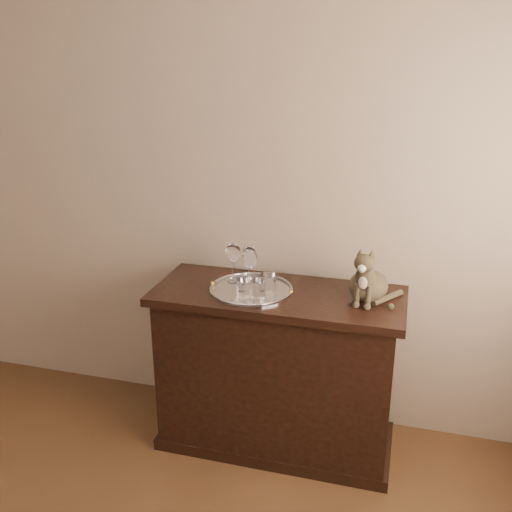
{
  "coord_description": "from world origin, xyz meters",
  "views": [
    {
      "loc": [
        1.16,
        -0.5,
        1.92
      ],
      "look_at": [
        0.49,
        1.95,
        1.02
      ],
      "focal_mm": 40.0,
      "sensor_mm": 36.0,
      "label": 1
    }
  ],
  "objects_px": {
    "cat": "(369,272)",
    "wine_glass_d": "(250,269)",
    "tumbler_c": "(268,283)",
    "sideboard": "(277,370)",
    "wine_glass_b": "(249,264)",
    "wine_glass_a": "(233,262)",
    "tumbler_a": "(258,289)",
    "tumbler_b": "(244,288)",
    "tray": "(251,290)"
  },
  "relations": [
    {
      "from": "wine_glass_b",
      "to": "tumbler_a",
      "type": "distance_m",
      "value": 0.21
    },
    {
      "from": "wine_glass_d",
      "to": "tumbler_c",
      "type": "bearing_deg",
      "value": -12.84
    },
    {
      "from": "tumbler_b",
      "to": "cat",
      "type": "distance_m",
      "value": 0.58
    },
    {
      "from": "tray",
      "to": "tumbler_b",
      "type": "distance_m",
      "value": 0.1
    },
    {
      "from": "wine_glass_a",
      "to": "cat",
      "type": "bearing_deg",
      "value": -3.02
    },
    {
      "from": "tumbler_c",
      "to": "wine_glass_d",
      "type": "bearing_deg",
      "value": 167.16
    },
    {
      "from": "sideboard",
      "to": "wine_glass_a",
      "type": "height_order",
      "value": "wine_glass_a"
    },
    {
      "from": "tumbler_c",
      "to": "cat",
      "type": "relative_size",
      "value": 0.32
    },
    {
      "from": "sideboard",
      "to": "wine_glass_b",
      "type": "height_order",
      "value": "wine_glass_b"
    },
    {
      "from": "sideboard",
      "to": "tumbler_b",
      "type": "xyz_separation_m",
      "value": [
        -0.14,
        -0.11,
        0.47
      ]
    },
    {
      "from": "tray",
      "to": "tumbler_b",
      "type": "xyz_separation_m",
      "value": [
        -0.01,
        -0.09,
        0.05
      ]
    },
    {
      "from": "tray",
      "to": "wine_glass_a",
      "type": "height_order",
      "value": "wine_glass_a"
    },
    {
      "from": "wine_glass_d",
      "to": "wine_glass_a",
      "type": "bearing_deg",
      "value": 147.47
    },
    {
      "from": "wine_glass_a",
      "to": "tumbler_c",
      "type": "distance_m",
      "value": 0.22
    },
    {
      "from": "wine_glass_a",
      "to": "tumbler_a",
      "type": "bearing_deg",
      "value": -44.32
    },
    {
      "from": "wine_glass_d",
      "to": "tumbler_a",
      "type": "xyz_separation_m",
      "value": [
        0.07,
        -0.1,
        -0.06
      ]
    },
    {
      "from": "wine_glass_d",
      "to": "tumbler_b",
      "type": "height_order",
      "value": "wine_glass_d"
    },
    {
      "from": "sideboard",
      "to": "tumbler_b",
      "type": "height_order",
      "value": "tumbler_b"
    },
    {
      "from": "sideboard",
      "to": "wine_glass_d",
      "type": "height_order",
      "value": "wine_glass_d"
    },
    {
      "from": "wine_glass_d",
      "to": "tumbler_a",
      "type": "bearing_deg",
      "value": -56.26
    },
    {
      "from": "tray",
      "to": "tumbler_a",
      "type": "relative_size",
      "value": 4.81
    },
    {
      "from": "tumbler_b",
      "to": "cat",
      "type": "xyz_separation_m",
      "value": [
        0.55,
        0.13,
        0.09
      ]
    },
    {
      "from": "tray",
      "to": "wine_glass_d",
      "type": "bearing_deg",
      "value": 123.15
    },
    {
      "from": "sideboard",
      "to": "tray",
      "type": "bearing_deg",
      "value": -170.56
    },
    {
      "from": "wine_glass_a",
      "to": "tumbler_a",
      "type": "xyz_separation_m",
      "value": [
        0.17,
        -0.17,
        -0.06
      ]
    },
    {
      "from": "wine_glass_a",
      "to": "wine_glass_d",
      "type": "xyz_separation_m",
      "value": [
        0.1,
        -0.07,
        -0.0
      ]
    },
    {
      "from": "tray",
      "to": "tumbler_b",
      "type": "height_order",
      "value": "tumbler_b"
    },
    {
      "from": "wine_glass_b",
      "to": "sideboard",
      "type": "bearing_deg",
      "value": -24.73
    },
    {
      "from": "wine_glass_b",
      "to": "tumbler_b",
      "type": "bearing_deg",
      "value": -80.44
    },
    {
      "from": "wine_glass_b",
      "to": "wine_glass_d",
      "type": "bearing_deg",
      "value": -71.44
    },
    {
      "from": "wine_glass_b",
      "to": "tumbler_a",
      "type": "xyz_separation_m",
      "value": [
        0.09,
        -0.18,
        -0.05
      ]
    },
    {
      "from": "tumbler_a",
      "to": "tumbler_b",
      "type": "xyz_separation_m",
      "value": [
        -0.06,
        -0.0,
        0.0
      ]
    },
    {
      "from": "wine_glass_a",
      "to": "wine_glass_d",
      "type": "relative_size",
      "value": 1.01
    },
    {
      "from": "wine_glass_d",
      "to": "tumbler_a",
      "type": "distance_m",
      "value": 0.13
    },
    {
      "from": "tray",
      "to": "tumbler_a",
      "type": "distance_m",
      "value": 0.11
    },
    {
      "from": "wine_glass_a",
      "to": "tumbler_a",
      "type": "distance_m",
      "value": 0.24
    },
    {
      "from": "tumbler_b",
      "to": "tray",
      "type": "bearing_deg",
      "value": 84.63
    },
    {
      "from": "tray",
      "to": "cat",
      "type": "distance_m",
      "value": 0.56
    },
    {
      "from": "cat",
      "to": "wine_glass_d",
      "type": "bearing_deg",
      "value": -166.91
    },
    {
      "from": "sideboard",
      "to": "wine_glass_b",
      "type": "xyz_separation_m",
      "value": [
        -0.17,
        0.08,
        0.53
      ]
    },
    {
      "from": "tumbler_a",
      "to": "tumbler_b",
      "type": "height_order",
      "value": "same"
    },
    {
      "from": "wine_glass_d",
      "to": "cat",
      "type": "height_order",
      "value": "cat"
    },
    {
      "from": "sideboard",
      "to": "tumbler_b",
      "type": "relative_size",
      "value": 14.43
    },
    {
      "from": "sideboard",
      "to": "wine_glass_b",
      "type": "distance_m",
      "value": 0.56
    },
    {
      "from": "sideboard",
      "to": "wine_glass_a",
      "type": "relative_size",
      "value": 6.08
    },
    {
      "from": "wine_glass_b",
      "to": "cat",
      "type": "bearing_deg",
      "value": -4.77
    },
    {
      "from": "wine_glass_a",
      "to": "cat",
      "type": "distance_m",
      "value": 0.66
    },
    {
      "from": "tray",
      "to": "wine_glass_a",
      "type": "distance_m",
      "value": 0.18
    },
    {
      "from": "tumbler_b",
      "to": "cat",
      "type": "bearing_deg",
      "value": 13.64
    },
    {
      "from": "wine_glass_a",
      "to": "tumbler_c",
      "type": "xyz_separation_m",
      "value": [
        0.2,
        -0.09,
        -0.06
      ]
    }
  ]
}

